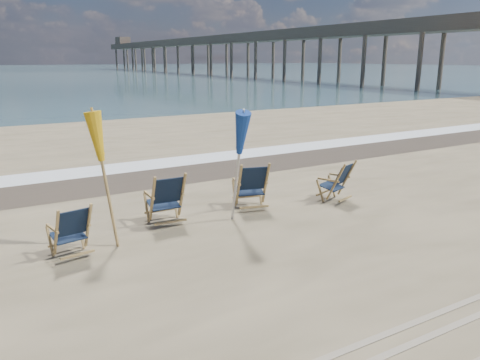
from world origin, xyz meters
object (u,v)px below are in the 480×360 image
at_px(beach_chair_0, 89,228).
at_px(umbrella_yellow, 103,144).
at_px(beach_chair_1, 182,197).
at_px(fishing_pier, 224,50).
at_px(umbrella_blue, 237,132).
at_px(beach_chair_2, 266,185).
at_px(beach_chair_3, 347,179).

xyz_separation_m(beach_chair_0, umbrella_yellow, (0.40, 0.20, 1.38)).
height_order(beach_chair_1, fishing_pier, fishing_pier).
bearing_deg(umbrella_blue, beach_chair_2, 28.48).
height_order(beach_chair_0, umbrella_blue, umbrella_blue).
bearing_deg(fishing_pier, umbrella_blue, -117.94).
height_order(beach_chair_0, beach_chair_3, beach_chair_3).
relative_size(beach_chair_0, umbrella_blue, 0.40).
relative_size(beach_chair_3, umbrella_yellow, 0.41).
bearing_deg(fishing_pier, beach_chair_1, -118.72).
relative_size(beach_chair_0, beach_chair_1, 0.87).
relative_size(beach_chair_3, fishing_pier, 0.01).
relative_size(umbrella_blue, fishing_pier, 0.02).
height_order(beach_chair_3, umbrella_yellow, umbrella_yellow).
height_order(beach_chair_0, beach_chair_2, beach_chair_2).
height_order(beach_chair_3, fishing_pier, fishing_pier).
height_order(beach_chair_1, umbrella_blue, umbrella_blue).
relative_size(umbrella_yellow, umbrella_blue, 0.99).
bearing_deg(beach_chair_0, fishing_pier, -129.82).
xyz_separation_m(beach_chair_2, beach_chair_3, (2.08, -0.34, -0.06)).
xyz_separation_m(beach_chair_3, fishing_pier, (34.99, 71.67, 4.15)).
distance_m(beach_chair_0, beach_chair_2, 4.02).
xyz_separation_m(beach_chair_0, beach_chair_3, (6.05, 0.23, 0.01)).
height_order(umbrella_yellow, fishing_pier, fishing_pier).
bearing_deg(beach_chair_2, beach_chair_1, 12.92).
bearing_deg(beach_chair_3, beach_chair_2, -29.84).
relative_size(beach_chair_0, beach_chair_2, 0.87).
xyz_separation_m(beach_chair_2, umbrella_blue, (-1.07, -0.58, 1.34)).
bearing_deg(beach_chair_0, beach_chair_3, 172.08).
bearing_deg(beach_chair_1, beach_chair_3, 176.21).
distance_m(beach_chair_0, umbrella_blue, 3.23).
distance_m(umbrella_yellow, umbrella_blue, 2.52).
xyz_separation_m(beach_chair_2, umbrella_yellow, (-3.58, -0.38, 1.31)).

